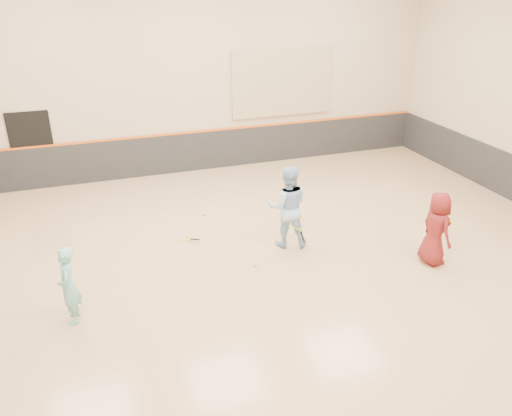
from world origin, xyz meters
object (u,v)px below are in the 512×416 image
object	(u,v)px
young_man	(436,228)
spare_racket	(184,236)
instructor	(288,207)
girl	(69,286)

from	to	relation	value
young_man	spare_racket	xyz separation A→B (m)	(-4.71, 2.67, -0.71)
instructor	spare_racket	xyz separation A→B (m)	(-2.13, 0.98, -0.85)
instructor	spare_racket	size ratio (longest dim) A/B	2.70
instructor	young_man	xyz separation A→B (m)	(2.58, -1.69, -0.14)
young_man	spare_racket	bearing A→B (deg)	60.43
girl	young_man	distance (m)	7.12
instructor	young_man	world-z (taller)	instructor
spare_racket	girl	bearing A→B (deg)	-136.29
young_man	instructor	bearing A→B (deg)	56.75
girl	young_man	size ratio (longest dim) A/B	0.91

